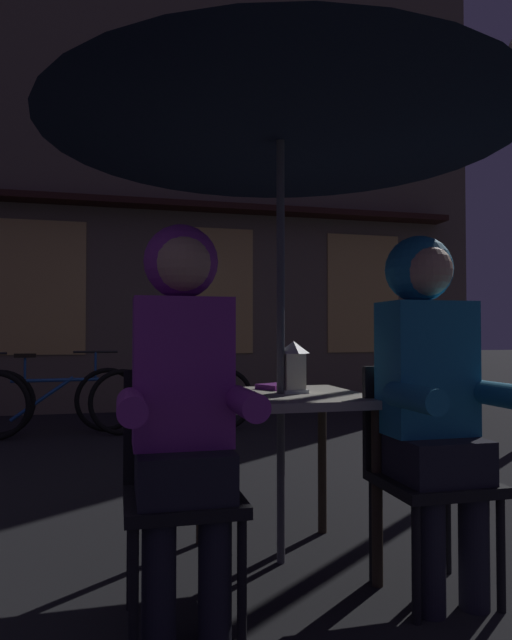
% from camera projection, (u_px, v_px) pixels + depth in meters
% --- Properties ---
extents(ground_plane, '(60.00, 60.00, 0.00)m').
position_uv_depth(ground_plane, '(281.00, 563.00, 2.46)').
color(ground_plane, black).
extents(cafe_table, '(0.72, 0.72, 0.74)m').
position_uv_depth(cafe_table, '(281.00, 417.00, 2.47)').
color(cafe_table, '#B2AD9E').
rests_on(cafe_table, ground_plane).
extents(patio_umbrella, '(2.10, 2.10, 2.31)m').
position_uv_depth(patio_umbrella, '(280.00, 99.00, 2.51)').
color(patio_umbrella, '#4C4C51').
rests_on(patio_umbrella, ground_plane).
extents(lantern, '(0.11, 0.11, 0.23)m').
position_uv_depth(lantern, '(293.00, 366.00, 2.51)').
color(lantern, white).
rests_on(lantern, cafe_table).
extents(chair_left, '(0.40, 0.40, 0.87)m').
position_uv_depth(chair_left, '(181.00, 478.00, 2.00)').
color(chair_left, black).
rests_on(chair_left, ground_plane).
extents(chair_right, '(0.40, 0.40, 0.87)m').
position_uv_depth(chair_right, '(423.00, 463.00, 2.23)').
color(chair_right, black).
rests_on(chair_right, ground_plane).
extents(person_left_hooded, '(0.45, 0.56, 1.40)m').
position_uv_depth(person_left_hooded, '(183.00, 379.00, 1.95)').
color(person_left_hooded, black).
rests_on(person_left_hooded, ground_plane).
extents(person_right_hooded, '(0.45, 0.56, 1.40)m').
position_uv_depth(person_right_hooded, '(430.00, 374.00, 2.18)').
color(person_right_hooded, black).
rests_on(person_right_hooded, ground_plane).
extents(shopfront_building, '(10.00, 0.93, 6.20)m').
position_uv_depth(shopfront_building, '(130.00, 182.00, 7.64)').
color(shopfront_building, '#6B5B4C').
rests_on(shopfront_building, ground_plane).
extents(bicycle_second, '(1.68, 0.21, 0.84)m').
position_uv_depth(bicycle_second, '(55.00, 400.00, 5.63)').
color(bicycle_second, black).
rests_on(bicycle_second, ground_plane).
extents(bicycle_third, '(1.68, 0.08, 0.84)m').
position_uv_depth(bicycle_third, '(173.00, 399.00, 5.70)').
color(bicycle_third, black).
rests_on(bicycle_third, ground_plane).
extents(book, '(0.24, 0.22, 0.02)m').
position_uv_depth(book, '(280.00, 386.00, 2.70)').
color(book, '#661E7A').
rests_on(book, cafe_table).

